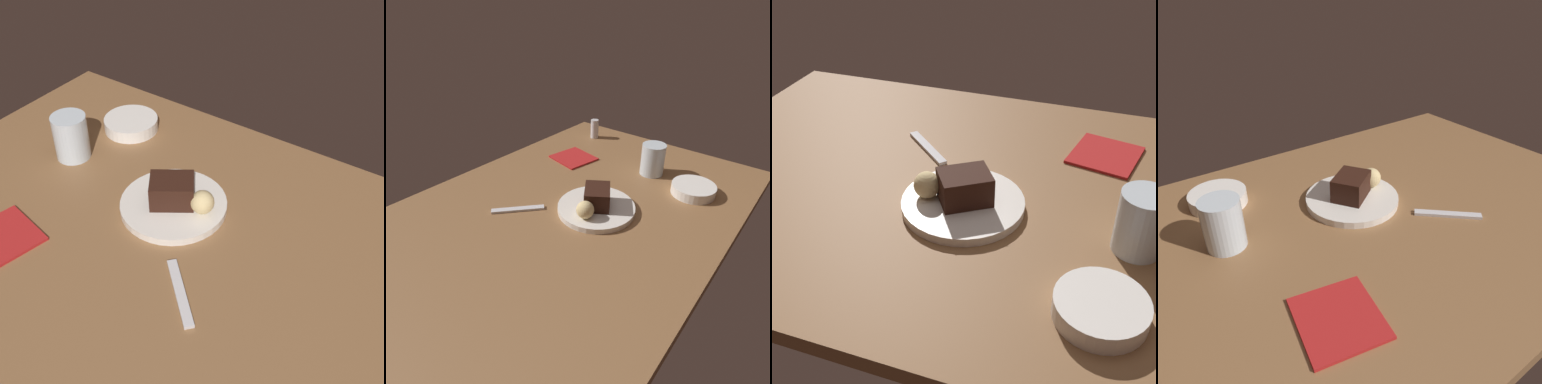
% 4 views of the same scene
% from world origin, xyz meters
% --- Properties ---
extents(dining_table, '(1.20, 0.84, 0.03)m').
position_xyz_m(dining_table, '(0.00, 0.00, 0.01)').
color(dining_table, brown).
rests_on(dining_table, ground).
extents(dessert_plate, '(0.22, 0.22, 0.02)m').
position_xyz_m(dessert_plate, '(-0.03, 0.07, 0.04)').
color(dessert_plate, white).
rests_on(dessert_plate, dining_table).
extents(chocolate_cake_slice, '(0.11, 0.11, 0.06)m').
position_xyz_m(chocolate_cake_slice, '(-0.03, 0.07, 0.07)').
color(chocolate_cake_slice, black).
rests_on(chocolate_cake_slice, dessert_plate).
extents(bread_roll, '(0.05, 0.05, 0.05)m').
position_xyz_m(bread_roll, '(0.04, 0.08, 0.07)').
color(bread_roll, '#DBC184').
rests_on(bread_roll, dessert_plate).
extents(water_glass, '(0.08, 0.08, 0.11)m').
position_xyz_m(water_glass, '(-0.33, 0.09, 0.08)').
color(water_glass, silver).
rests_on(water_glass, dining_table).
extents(side_bowl, '(0.13, 0.13, 0.03)m').
position_xyz_m(side_bowl, '(-0.29, 0.25, 0.05)').
color(side_bowl, white).
rests_on(side_bowl, dining_table).
extents(dessert_spoon, '(0.12, 0.11, 0.01)m').
position_xyz_m(dessert_spoon, '(0.11, -0.11, 0.03)').
color(dessert_spoon, silver).
rests_on(dessert_spoon, dining_table).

